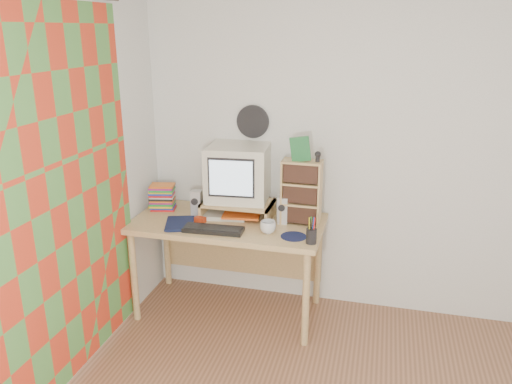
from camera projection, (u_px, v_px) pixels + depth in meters
The scene contains 19 objects.
back_wall at pixel (378, 152), 3.61m from camera, with size 3.50×3.50×0.00m, color white.
curtain at pixel (67, 201), 2.88m from camera, with size 2.20×2.20×0.00m, color red.
wall_disc at pixel (253, 122), 3.76m from camera, with size 0.25×0.25×0.02m, color black.
desk at pixel (231, 235), 3.77m from camera, with size 1.40×0.70×0.75m.
monitor_riser at pixel (238, 205), 3.72m from camera, with size 0.52×0.30×0.12m.
crt_monitor at pixel (238, 173), 3.70m from camera, with size 0.43×0.43×0.41m, color beige.
speaker_left at pixel (197, 204), 3.72m from camera, with size 0.08×0.08×0.20m, color #B7B7BC.
speaker_right at pixel (283, 210), 3.61m from camera, with size 0.07×0.07×0.20m, color #B7B7BC.
keyboard at pixel (213, 230), 3.48m from camera, with size 0.42×0.14×0.03m, color black.
dvd_stack at pixel (162, 193), 3.87m from camera, with size 0.18×0.13×0.26m, color brown, non-canonical shape.
cd_rack at pixel (301, 192), 3.56m from camera, with size 0.28×0.15×0.47m, color tan.
mug at pixel (268, 227), 3.44m from camera, with size 0.11×0.11×0.09m, color silver.
diary at pixel (166, 222), 3.58m from camera, with size 0.24×0.18×0.05m, color #10183B.
mousepad at pixel (294, 236), 3.39m from camera, with size 0.18×0.18×0.00m, color #101636.
pen_cup at pixel (311, 233), 3.27m from camera, with size 0.07×0.07×0.14m, color black, non-canonical shape.
papers at pixel (232, 214), 3.75m from camera, with size 0.31×0.23×0.04m, color beige, non-canonical shape.
red_box at pixel (200, 220), 3.64m from camera, with size 0.08×0.05×0.04m, color #B33013.
game_box at pixel (300, 149), 3.46m from camera, with size 0.13×0.03×0.17m, color #1C632E.
webcam at pixel (318, 156), 3.45m from camera, with size 0.04×0.04×0.08m, color black, non-canonical shape.
Camera 1 is at (0.03, -1.88, 2.10)m, focal length 35.00 mm.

